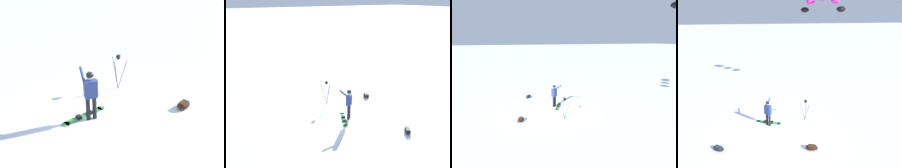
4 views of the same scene
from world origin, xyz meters
TOP-DOWN VIEW (x-y plane):
  - ground_plane at (0.00, 0.00)m, footprint 300.00×300.00m
  - snowboarder at (0.42, 0.33)m, footprint 0.75×0.52m
  - snowboard at (0.72, 0.30)m, footprint 0.89×1.60m
  - gear_bag_large at (-2.30, -1.58)m, footprint 0.58×0.73m
  - camera_tripod at (0.46, -2.10)m, footprint 0.70×0.55m

SIDE VIEW (x-z plane):
  - ground_plane at x=0.00m, z-range 0.00..0.00m
  - snowboard at x=0.72m, z-range -0.03..0.07m
  - gear_bag_large at x=-2.30m, z-range 0.01..0.25m
  - camera_tripod at x=0.46m, z-range 0.30..1.76m
  - snowboarder at x=0.42m, z-range 0.18..1.91m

